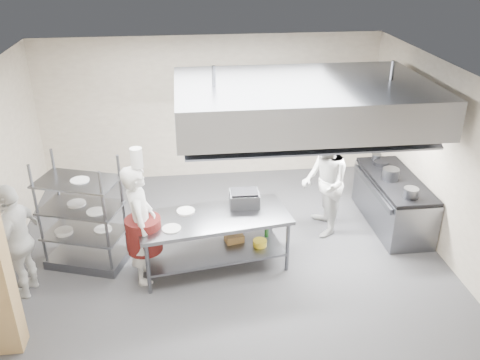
{
  "coord_description": "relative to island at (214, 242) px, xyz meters",
  "views": [
    {
      "loc": [
        -0.6,
        -7.15,
        4.78
      ],
      "look_at": [
        0.28,
        0.2,
        1.18
      ],
      "focal_mm": 38.0,
      "sensor_mm": 36.0,
      "label": 1
    }
  ],
  "objects": [
    {
      "name": "floor",
      "position": [
        0.21,
        0.47,
        -0.46
      ],
      "size": [
        7.0,
        7.0,
        0.0
      ],
      "primitive_type": "plane",
      "color": "#333335",
      "rests_on": "ground"
    },
    {
      "name": "ceiling",
      "position": [
        0.21,
        0.47,
        2.54
      ],
      "size": [
        7.0,
        7.0,
        0.0
      ],
      "primitive_type": "plane",
      "rotation": [
        3.14,
        0.0,
        0.0
      ],
      "color": "silver",
      "rests_on": "wall_back"
    },
    {
      "name": "wall_back",
      "position": [
        0.21,
        3.47,
        1.04
      ],
      "size": [
        7.0,
        0.0,
        7.0
      ],
      "primitive_type": "plane",
      "rotation": [
        1.57,
        0.0,
        0.0
      ],
      "color": "#B1A28C",
      "rests_on": "ground"
    },
    {
      "name": "wall_right",
      "position": [
        3.71,
        0.47,
        1.04
      ],
      "size": [
        0.0,
        6.0,
        6.0
      ],
      "primitive_type": "plane",
      "rotation": [
        1.57,
        0.0,
        -1.57
      ],
      "color": "#B1A28C",
      "rests_on": "ground"
    },
    {
      "name": "exhaust_hood",
      "position": [
        1.51,
        0.87,
        1.94
      ],
      "size": [
        4.0,
        2.5,
        0.6
      ],
      "primitive_type": "cube",
      "color": "gray",
      "rests_on": "ceiling"
    },
    {
      "name": "hood_strip_a",
      "position": [
        0.61,
        0.87,
        1.62
      ],
      "size": [
        1.6,
        0.12,
        0.04
      ],
      "primitive_type": "cube",
      "color": "white",
      "rests_on": "exhaust_hood"
    },
    {
      "name": "hood_strip_b",
      "position": [
        2.41,
        0.87,
        1.62
      ],
      "size": [
        1.6,
        0.12,
        0.04
      ],
      "primitive_type": "cube",
      "color": "white",
      "rests_on": "exhaust_hood"
    },
    {
      "name": "wall_shelf",
      "position": [
        2.01,
        3.31,
        1.04
      ],
      "size": [
        1.5,
        0.28,
        0.04
      ],
      "primitive_type": "cube",
      "color": "gray",
      "rests_on": "wall_back"
    },
    {
      "name": "island",
      "position": [
        0.0,
        0.0,
        0.0
      ],
      "size": [
        2.41,
        1.29,
        0.91
      ],
      "primitive_type": null,
      "rotation": [
        0.0,
        0.0,
        0.15
      ],
      "color": "gray",
      "rests_on": "floor"
    },
    {
      "name": "island_worktop",
      "position": [
        0.0,
        0.0,
        0.42
      ],
      "size": [
        2.41,
        1.29,
        0.06
      ],
      "primitive_type": "cube",
      "rotation": [
        0.0,
        0.0,
        0.15
      ],
      "color": "gray",
      "rests_on": "island"
    },
    {
      "name": "island_undershelf",
      "position": [
        0.0,
        0.0,
        -0.16
      ],
      "size": [
        2.22,
        1.17,
        0.04
      ],
      "primitive_type": "cube",
      "rotation": [
        0.0,
        0.0,
        0.15
      ],
      "color": "slate",
      "rests_on": "island"
    },
    {
      "name": "pass_rack",
      "position": [
        -2.01,
        0.36,
        0.44
      ],
      "size": [
        1.36,
        1.05,
        1.8
      ],
      "primitive_type": null,
      "rotation": [
        0.0,
        0.0,
        -0.33
      ],
      "color": "slate",
      "rests_on": "floor"
    },
    {
      "name": "cooking_range",
      "position": [
        3.29,
        0.97,
        -0.04
      ],
      "size": [
        0.8,
        2.0,
        0.84
      ],
      "primitive_type": "cube",
      "color": "slate",
      "rests_on": "floor"
    },
    {
      "name": "range_top",
      "position": [
        3.29,
        0.97,
        0.41
      ],
      "size": [
        0.78,
        1.96,
        0.06
      ],
      "primitive_type": "cube",
      "color": "black",
      "rests_on": "cooking_range"
    },
    {
      "name": "chef_head",
      "position": [
        -1.08,
        -0.15,
        0.49
      ],
      "size": [
        0.48,
        0.71,
        1.88
      ],
      "primitive_type": "imported",
      "rotation": [
        0.0,
        0.0,
        1.62
      ],
      "color": "white",
      "rests_on": "floor"
    },
    {
      "name": "chef_line",
      "position": [
        1.95,
        0.85,
        0.5
      ],
      "size": [
        0.78,
        0.97,
        1.9
      ],
      "primitive_type": "imported",
      "rotation": [
        0.0,
        0.0,
        -1.64
      ],
      "color": "white",
      "rests_on": "floor"
    },
    {
      "name": "chef_plating",
      "position": [
        -2.79,
        -0.29,
        0.42
      ],
      "size": [
        0.65,
        1.1,
        1.75
      ],
      "primitive_type": "imported",
      "rotation": [
        0.0,
        0.0,
        -1.8
      ],
      "color": "silver",
      "rests_on": "floor"
    },
    {
      "name": "griddle",
      "position": [
        0.51,
        0.3,
        0.57
      ],
      "size": [
        0.47,
        0.37,
        0.23
      ],
      "primitive_type": "cube",
      "rotation": [
        0.0,
        0.0,
        -0.03
      ],
      "color": "slate",
      "rests_on": "island_worktop"
    },
    {
      "name": "wicker_basket",
      "position": [
        0.33,
        0.19,
        -0.07
      ],
      "size": [
        0.32,
        0.26,
        0.13
      ],
      "primitive_type": "cube",
      "rotation": [
        0.0,
        0.0,
        0.22
      ],
      "color": "olive",
      "rests_on": "island_undershelf"
    },
    {
      "name": "stockpot",
      "position": [
        3.17,
        0.96,
        0.54
      ],
      "size": [
        0.29,
        0.29,
        0.2
      ],
      "primitive_type": "cylinder",
      "color": "gray",
      "rests_on": "range_top"
    },
    {
      "name": "plate_stack",
      "position": [
        -2.01,
        0.36,
        0.12
      ],
      "size": [
        0.28,
        0.28,
        0.05
      ],
      "primitive_type": "cylinder",
      "color": "silver",
      "rests_on": "pass_rack"
    }
  ]
}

